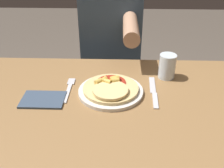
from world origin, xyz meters
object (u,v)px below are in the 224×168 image
(fork, at_px, (70,88))
(drinking_glass, at_px, (168,66))
(dining_table, at_px, (120,127))
(plate, at_px, (112,91))
(knife, at_px, (155,92))
(pizza, at_px, (112,88))
(person_diner, at_px, (112,46))

(fork, height_order, drinking_glass, drinking_glass)
(dining_table, bearing_deg, drinking_glass, 44.13)
(plate, xyz_separation_m, knife, (0.16, 0.01, -0.00))
(pizza, distance_m, person_diner, 0.56)
(knife, relative_size, drinking_glass, 2.15)
(drinking_glass, height_order, person_diner, person_diner)
(person_diner, bearing_deg, plate, -88.31)
(dining_table, height_order, drinking_glass, drinking_glass)
(plate, bearing_deg, person_diner, 91.69)
(dining_table, distance_m, knife, 0.19)
(drinking_glass, bearing_deg, person_diner, 120.10)
(plate, bearing_deg, dining_table, -60.57)
(pizza, distance_m, fork, 0.17)
(knife, bearing_deg, dining_table, -153.61)
(plate, xyz_separation_m, drinking_glass, (0.23, 0.13, 0.04))
(plate, height_order, pizza, pizza)
(plate, relative_size, knife, 1.12)
(plate, height_order, fork, plate)
(plate, distance_m, fork, 0.17)
(pizza, height_order, person_diner, person_diner)
(plate, height_order, person_diner, person_diner)
(plate, xyz_separation_m, fork, (-0.16, 0.02, -0.00))
(pizza, relative_size, fork, 1.21)
(dining_table, height_order, plate, plate)
(knife, bearing_deg, drinking_glass, 62.74)
(pizza, relative_size, knife, 0.96)
(drinking_glass, xyz_separation_m, person_diner, (-0.25, 0.42, -0.09))
(dining_table, distance_m, pizza, 0.16)
(plate, height_order, knife, plate)
(knife, xyz_separation_m, person_diner, (-0.18, 0.55, -0.04))
(knife, bearing_deg, pizza, -176.92)
(dining_table, distance_m, fork, 0.25)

